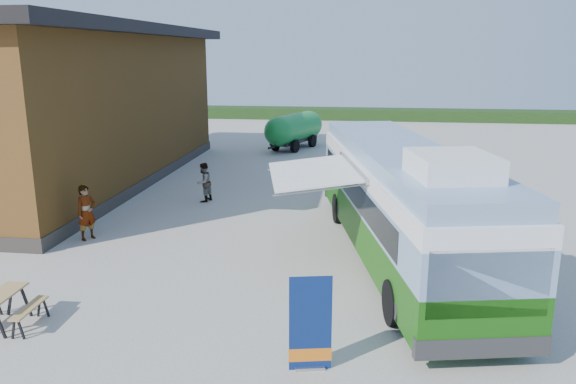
# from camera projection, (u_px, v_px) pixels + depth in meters

# --- Properties ---
(ground) EXTENTS (100.00, 100.00, 0.00)m
(ground) POSITION_uv_depth(u_px,v_px,m) (242.00, 264.00, 17.02)
(ground) COLOR #BCB7AD
(ground) RESTS_ON ground
(barn) EXTENTS (9.60, 21.20, 7.50)m
(barn) POSITION_uv_depth(u_px,v_px,m) (71.00, 108.00, 27.10)
(barn) COLOR brown
(barn) RESTS_ON ground
(hedge) EXTENTS (40.00, 3.00, 1.00)m
(hedge) POSITION_uv_depth(u_px,v_px,m) (411.00, 115.00, 52.41)
(hedge) COLOR #264419
(hedge) RESTS_ON ground
(bus) EXTENTS (5.37, 13.40, 4.03)m
(bus) POSITION_uv_depth(u_px,v_px,m) (400.00, 198.00, 17.01)
(bus) COLOR #1C6A11
(bus) RESTS_ON ground
(awning) EXTENTS (3.38, 4.61, 0.52)m
(awning) POSITION_uv_depth(u_px,v_px,m) (319.00, 164.00, 16.94)
(awning) COLOR white
(awning) RESTS_ON ground
(banner) EXTENTS (0.86, 0.30, 2.01)m
(banner) POSITION_uv_depth(u_px,v_px,m) (310.00, 332.00, 11.18)
(banner) COLOR navy
(banner) RESTS_ON ground
(picnic_table) EXTENTS (1.53, 1.37, 0.84)m
(picnic_table) POSITION_uv_depth(u_px,v_px,m) (4.00, 301.00, 12.99)
(picnic_table) COLOR tan
(picnic_table) RESTS_ON ground
(person_a) EXTENTS (0.74, 0.83, 1.90)m
(person_a) POSITION_uv_depth(u_px,v_px,m) (86.00, 212.00, 19.02)
(person_a) COLOR #999999
(person_a) RESTS_ON ground
(person_b) EXTENTS (0.86, 0.98, 1.68)m
(person_b) POSITION_uv_depth(u_px,v_px,m) (204.00, 182.00, 23.87)
(person_b) COLOR #999999
(person_b) RESTS_ON ground
(slurry_tanker) EXTENTS (3.36, 5.91, 2.31)m
(slurry_tanker) POSITION_uv_depth(u_px,v_px,m) (294.00, 129.00, 36.80)
(slurry_tanker) COLOR #177F30
(slurry_tanker) RESTS_ON ground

